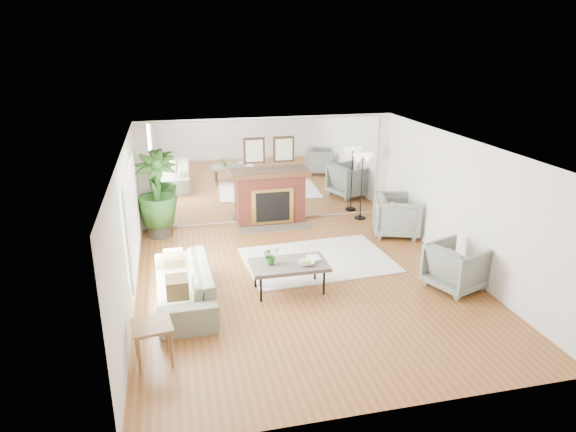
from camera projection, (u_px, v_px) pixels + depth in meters
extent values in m
plane|color=brown|center=(306.00, 282.00, 9.32)|extent=(7.00, 7.00, 0.00)
cube|color=white|center=(129.00, 231.00, 8.27)|extent=(0.02, 7.00, 2.50)
cube|color=white|center=(462.00, 206.00, 9.55)|extent=(0.02, 7.00, 2.50)
cube|color=white|center=(269.00, 170.00, 12.13)|extent=(6.00, 0.02, 2.50)
cube|color=silver|center=(269.00, 171.00, 12.11)|extent=(5.40, 0.04, 2.40)
cube|color=#B2E09E|center=(131.00, 218.00, 8.61)|extent=(0.04, 2.40, 1.50)
cube|color=maroon|center=(271.00, 199.00, 12.14)|extent=(1.60, 0.40, 1.20)
cube|color=gold|center=(273.00, 207.00, 11.99)|extent=(1.00, 0.04, 0.85)
cube|color=black|center=(273.00, 207.00, 11.97)|extent=(0.80, 0.04, 0.70)
cube|color=#554D43|center=(274.00, 227.00, 12.01)|extent=(1.70, 0.55, 0.03)
cube|color=#4B3018|center=(271.00, 174.00, 11.92)|extent=(1.85, 0.46, 0.10)
cube|color=black|center=(254.00, 151.00, 11.83)|extent=(0.50, 0.04, 0.60)
cube|color=black|center=(284.00, 149.00, 11.98)|extent=(0.50, 0.04, 0.60)
cube|color=silver|center=(318.00, 260.00, 10.23)|extent=(2.97, 2.21, 0.03)
cube|color=#554D43|center=(289.00, 265.00, 8.86)|extent=(1.32, 0.78, 0.07)
cylinder|color=black|center=(261.00, 289.00, 8.57)|extent=(0.04, 0.04, 0.46)
cylinder|color=black|center=(324.00, 282.00, 8.81)|extent=(0.04, 0.04, 0.46)
cylinder|color=black|center=(255.00, 275.00, 9.08)|extent=(0.04, 0.04, 0.46)
cylinder|color=black|center=(315.00, 269.00, 9.32)|extent=(0.04, 0.04, 0.46)
imported|color=gray|center=(184.00, 285.00, 8.50)|extent=(0.96, 2.31, 0.67)
imported|color=gray|center=(397.00, 215.00, 11.47)|extent=(1.26, 1.24, 0.91)
imported|color=gray|center=(457.00, 266.00, 9.00)|extent=(1.15, 1.14, 0.82)
cube|color=brown|center=(152.00, 326.00, 6.84)|extent=(0.59, 0.59, 0.04)
cylinder|color=brown|center=(139.00, 356.00, 6.68)|extent=(0.04, 0.04, 0.56)
cylinder|color=brown|center=(172.00, 350.00, 6.82)|extent=(0.04, 0.04, 0.56)
cylinder|color=brown|center=(136.00, 340.00, 7.05)|extent=(0.04, 0.04, 0.56)
cylinder|color=brown|center=(167.00, 334.00, 7.19)|extent=(0.04, 0.04, 0.56)
cylinder|color=#29251E|center=(160.00, 228.00, 11.47)|extent=(0.55, 0.55, 0.39)
imported|color=#356927|center=(156.00, 190.00, 11.19)|extent=(0.99, 0.99, 1.61)
cylinder|color=black|center=(360.00, 218.00, 12.64)|extent=(0.27, 0.27, 0.04)
cylinder|color=black|center=(361.00, 188.00, 12.39)|extent=(0.03, 0.03, 1.56)
cone|color=white|center=(358.00, 159.00, 12.13)|extent=(0.29, 0.29, 0.21)
cone|color=white|center=(368.00, 158.00, 12.18)|extent=(0.29, 0.29, 0.21)
imported|color=#356927|center=(271.00, 256.00, 8.76)|extent=(0.35, 0.32, 0.32)
imported|color=brown|center=(306.00, 263.00, 8.78)|extent=(0.32, 0.32, 0.07)
imported|color=brown|center=(308.00, 259.00, 9.00)|extent=(0.22, 0.29, 0.02)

